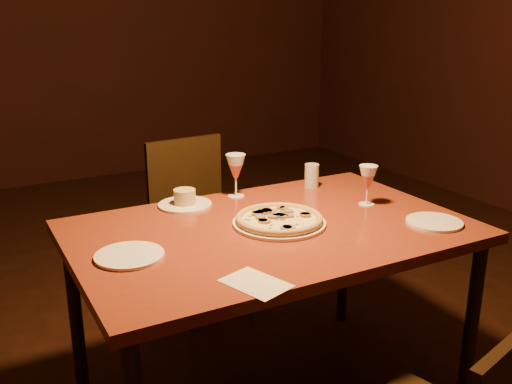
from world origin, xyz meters
TOP-DOWN VIEW (x-y plane):
  - floor at (0.00, 0.00)m, footprint 7.00×7.00m
  - back_wall at (0.00, 3.50)m, footprint 6.00×0.04m
  - dining_table at (0.11, -0.23)m, footprint 1.45×0.94m
  - chair_far at (0.21, 0.69)m, footprint 0.46×0.46m
  - pizza_plate at (0.14, -0.23)m, footprint 0.34×0.34m
  - ramekin_saucer at (-0.07, 0.14)m, footprint 0.22×0.22m
  - wine_glass_far at (0.16, 0.15)m, footprint 0.08×0.08m
  - wine_glass_right at (0.58, -0.21)m, footprint 0.07×0.07m
  - water_tumbler at (0.52, 0.10)m, footprint 0.06×0.06m
  - side_plate_left at (-0.43, -0.25)m, footprint 0.22×0.22m
  - side_plate_near at (0.65, -0.51)m, footprint 0.21×0.21m
  - menu_card at (-0.17, -0.61)m, footprint 0.18×0.22m

SIDE VIEW (x-z plane):
  - floor at x=0.00m, z-range 0.00..0.00m
  - chair_far at x=0.21m, z-range 0.06..0.95m
  - dining_table at x=0.11m, z-range 0.32..1.08m
  - menu_card at x=-0.17m, z-range 0.77..0.77m
  - side_plate_near at x=0.65m, z-range 0.77..0.78m
  - side_plate_left at x=-0.43m, z-range 0.77..0.78m
  - pizza_plate at x=0.14m, z-range 0.77..0.81m
  - ramekin_saucer at x=-0.07m, z-range 0.76..0.82m
  - water_tumbler at x=0.52m, z-range 0.77..0.87m
  - wine_glass_right at x=0.58m, z-range 0.77..0.93m
  - wine_glass_far at x=0.16m, z-range 0.77..0.95m
  - back_wall at x=0.00m, z-range 0.00..3.00m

